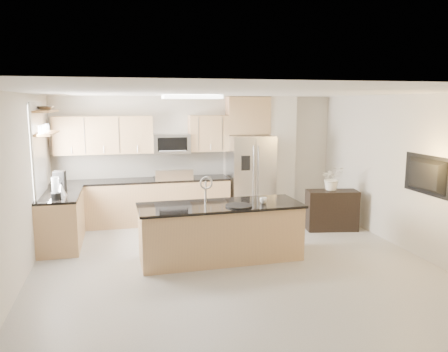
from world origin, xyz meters
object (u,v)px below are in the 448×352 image
object	(u,v)px
microwave	(171,144)
platter	(239,206)
bowl	(45,107)
flower_vase	(332,172)
kettle	(61,190)
coffee_maker	(60,182)
television	(423,175)
island	(220,231)
refrigerator	(250,177)
credenza	(332,210)
range	(173,199)
blender	(56,190)
cup	(263,200)

from	to	relation	value
microwave	platter	size ratio (longest dim) A/B	1.84
bowl	flower_vase	bearing A→B (deg)	-3.98
bowl	kettle	bearing A→B (deg)	-60.67
coffee_maker	television	size ratio (longest dim) A/B	0.33
microwave	island	xyz separation A→B (m)	(0.46, -2.51, -1.18)
microwave	island	size ratio (longest dim) A/B	0.29
coffee_maker	bowl	world-z (taller)	bowl
refrigerator	bowl	distance (m)	4.27
credenza	kettle	distance (m)	5.00
range	island	distance (m)	2.43
credenza	microwave	bearing A→B (deg)	164.23
microwave	kettle	size ratio (longest dim) A/B	3.24
blender	flower_vase	world-z (taller)	flower_vase
credenza	coffee_maker	world-z (taller)	coffee_maker
blender	kettle	world-z (taller)	blender
cup	platter	bearing A→B (deg)	-164.00
kettle	range	bearing A→B (deg)	32.48
island	range	bearing A→B (deg)	99.52
range	kettle	bearing A→B (deg)	-147.52
range	kettle	size ratio (longest dim) A/B	4.86
cup	refrigerator	bearing A→B (deg)	77.78
credenza	kettle	size ratio (longest dim) A/B	4.17
refrigerator	credenza	world-z (taller)	refrigerator
island	credenza	size ratio (longest dim) A/B	2.65
platter	flower_vase	world-z (taller)	flower_vase
credenza	kettle	bearing A→B (deg)	-169.97
kettle	bowl	size ratio (longest dim) A/B	0.64
microwave	kettle	bearing A→B (deg)	-145.09
kettle	television	world-z (taller)	television
cup	coffee_maker	bearing A→B (deg)	153.66
credenza	television	world-z (taller)	television
microwave	flower_vase	distance (m)	3.30
credenza	coffee_maker	distance (m)	5.10
platter	bowl	xyz separation A→B (m)	(-2.95, 1.71, 1.48)
microwave	island	distance (m)	2.81
cup	flower_vase	xyz separation A→B (m)	(1.82, 1.22, 0.20)
platter	flower_vase	size ratio (longest dim) A/B	0.59
platter	blender	bearing A→B (deg)	159.43
kettle	blender	bearing A→B (deg)	-100.54
range	television	bearing A→B (deg)	-41.64
credenza	bowl	xyz separation A→B (m)	(-5.19, 0.43, 1.99)
range	credenza	size ratio (longest dim) A/B	1.17
island	bowl	world-z (taller)	bowl
microwave	blender	size ratio (longest dim) A/B	2.08
platter	blender	size ratio (longest dim) A/B	1.13
flower_vase	microwave	bearing A→B (deg)	155.06
flower_vase	credenza	bearing A→B (deg)	-103.06
cup	kettle	xyz separation A→B (m)	(-3.16, 1.18, 0.09)
blender	platter	bearing A→B (deg)	-20.57
credenza	coffee_maker	bearing A→B (deg)	-174.68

